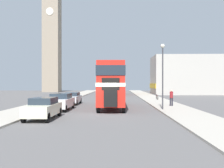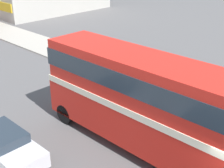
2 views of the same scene
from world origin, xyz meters
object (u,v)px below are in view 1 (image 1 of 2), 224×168
Objects in this scene: bus_distant at (117,82)px; bicycle_on_pavement at (157,97)px; church_tower at (52,20)px; street_lamp at (163,67)px; double_decker_bus at (112,82)px; car_parked_mid at (61,101)px; car_parked_near at (43,108)px; car_parked_far at (72,98)px; pedestrian_walking at (171,97)px.

bus_distant is 18.78m from bicycle_on_pavement.
church_tower reaches higher than bus_distant.
church_tower reaches higher than street_lamp.
bus_distant is 1.83× the size of street_lamp.
bicycle_on_pavement is at bearing 59.08° from double_decker_bus.
bus_distant is at bearing 108.14° from bicycle_on_pavement.
bus_distant is at bearing 80.69° from car_parked_mid.
car_parked_near is 11.72m from car_parked_far.
pedestrian_walking is 4.70m from street_lamp.
double_decker_bus is at bearing 26.89° from car_parked_mid.
pedestrian_walking reaches higher than car_parked_far.
car_parked_far is 0.70× the size of street_lamp.
bus_distant reaches higher than car_parked_far.
double_decker_bus is 27.99m from bus_distant.
double_decker_bus is 2.59× the size of car_parked_near.
car_parked_far is (-4.71, 3.71, -1.85)m from double_decker_bus.
double_decker_bus is 12.15m from bicycle_on_pavement.
pedestrian_walking is (5.77, -27.25, -1.57)m from bus_distant.
bicycle_on_pavement is (10.72, 18.27, -0.28)m from car_parked_near.
double_decker_bus is 6.02× the size of bicycle_on_pavement.
car_parked_mid is (-0.06, 5.65, 0.02)m from car_parked_near.
church_tower is at bearing 115.75° from street_lamp.
street_lamp is (9.32, -6.36, 3.23)m from car_parked_far.
bus_distant is 0.28× the size of church_tower.
street_lamp is 0.15× the size of church_tower.
car_parked_mid is 51.05m from church_tower.
church_tower is at bearing 112.07° from double_decker_bus.
pedestrian_walking is 0.96× the size of bicycle_on_pavement.
car_parked_far is (-0.08, 6.06, -0.06)m from car_parked_mid.
bus_distant is 24.87m from car_parked_far.
double_decker_bus is 6.28m from car_parked_far.
car_parked_far is at bearing -72.03° from church_tower.
car_parked_near is at bearing -89.36° from car_parked_mid.
car_parked_mid is at bearing -74.21° from church_tower.
street_lamp is at bearing -1.87° from car_parked_mid.
street_lamp is (9.18, 5.35, 3.19)m from car_parked_near.
car_parked_mid is at bearing -89.27° from car_parked_far.
car_parked_near is 0.70× the size of street_lamp.
street_lamp is (4.27, -30.64, 1.31)m from bus_distant.
bus_distant is 2.62× the size of car_parked_near.
church_tower is at bearing 105.79° from car_parked_mid.
pedestrian_walking is 0.29× the size of street_lamp.
car_parked_near is 11.09m from street_lamp.
bicycle_on_pavement is (10.86, 6.55, -0.24)m from car_parked_far.
pedestrian_walking is (6.11, 0.74, -1.50)m from double_decker_bus.
pedestrian_walking reaches higher than bicycle_on_pavement.
car_parked_mid is (-4.63, -2.35, -1.78)m from double_decker_bus.
car_parked_near is 0.89× the size of car_parked_mid.
double_decker_bus is 2.31× the size of car_parked_mid.
car_parked_far is 11.74m from street_lamp.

